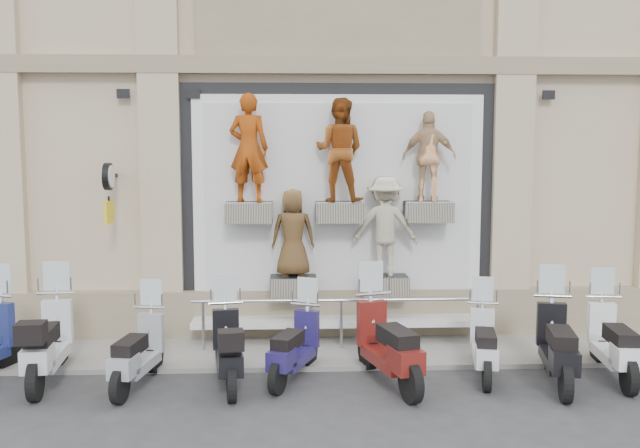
# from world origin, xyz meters

# --- Properties ---
(ground) EXTENTS (90.00, 90.00, 0.00)m
(ground) POSITION_xyz_m (0.00, 0.00, 0.00)
(ground) COLOR #323235
(ground) RESTS_ON ground
(sidewalk) EXTENTS (16.00, 2.20, 0.08)m
(sidewalk) POSITION_xyz_m (0.00, 2.10, 0.04)
(sidewalk) COLOR gray
(sidewalk) RESTS_ON ground
(building) EXTENTS (14.00, 8.60, 12.00)m
(building) POSITION_xyz_m (0.00, 7.00, 6.00)
(building) COLOR #BFA98B
(building) RESTS_ON ground
(shop_vitrine) EXTENTS (5.60, 0.91, 4.30)m
(shop_vitrine) POSITION_xyz_m (0.06, 2.74, 2.42)
(shop_vitrine) COLOR black
(shop_vitrine) RESTS_ON ground
(guard_rail) EXTENTS (5.06, 0.10, 0.93)m
(guard_rail) POSITION_xyz_m (0.00, 2.00, 0.47)
(guard_rail) COLOR #9EA0A5
(guard_rail) RESTS_ON ground
(clock_sign_bracket) EXTENTS (0.10, 0.80, 1.02)m
(clock_sign_bracket) POSITION_xyz_m (-3.90, 2.47, 2.80)
(clock_sign_bracket) COLOR black
(clock_sign_bracket) RESTS_ON ground
(scooter_b) EXTENTS (0.79, 2.14, 1.70)m
(scooter_b) POSITION_xyz_m (-4.40, 0.67, 0.85)
(scooter_b) COLOR silver
(scooter_b) RESTS_ON ground
(scooter_c) EXTENTS (0.83, 1.88, 1.47)m
(scooter_c) POSITION_xyz_m (-3.05, 0.41, 0.74)
(scooter_c) COLOR gray
(scooter_c) RESTS_ON ground
(scooter_d) EXTENTS (0.82, 1.96, 1.54)m
(scooter_d) POSITION_xyz_m (-1.76, 0.44, 0.77)
(scooter_d) COLOR black
(scooter_d) RESTS_ON ground
(scooter_e) EXTENTS (1.14, 1.84, 1.45)m
(scooter_e) POSITION_xyz_m (-0.80, 0.63, 0.72)
(scooter_e) COLOR #1E1751
(scooter_e) RESTS_ON ground
(scooter_f) EXTENTS (1.17, 2.20, 1.71)m
(scooter_f) POSITION_xyz_m (0.56, 0.36, 0.86)
(scooter_f) COLOR #5D1410
(scooter_f) RESTS_ON ground
(scooter_g) EXTENTS (0.85, 1.82, 1.43)m
(scooter_g) POSITION_xyz_m (2.06, 0.66, 0.71)
(scooter_g) COLOR silver
(scooter_g) RESTS_ON ground
(scooter_h) EXTENTS (1.00, 2.13, 1.66)m
(scooter_h) POSITION_xyz_m (3.02, 0.28, 0.83)
(scooter_h) COLOR black
(scooter_h) RESTS_ON ground
(scooter_i) EXTENTS (0.79, 2.00, 1.58)m
(scooter_i) POSITION_xyz_m (3.95, 0.49, 0.79)
(scooter_i) COLOR white
(scooter_i) RESTS_ON ground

